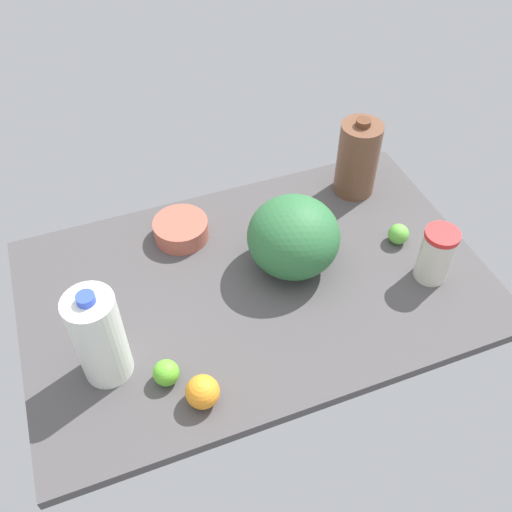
{
  "coord_description": "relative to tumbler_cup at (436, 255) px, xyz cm",
  "views": [
    {
      "loc": [
        -34.38,
        -90.63,
        116.87
      ],
      "look_at": [
        0.0,
        0.0,
        13.0
      ],
      "focal_mm": 40.0,
      "sensor_mm": 36.0,
      "label": 1
    }
  ],
  "objects": [
    {
      "name": "milk_jug",
      "position": [
        -84.7,
        1.52,
        4.57
      ],
      "size": [
        11.08,
        11.08,
        26.52
      ],
      "color": "white",
      "rests_on": "countertop"
    },
    {
      "name": "lime_loose",
      "position": [
        -72.99,
        -6.17,
        -4.89
      ],
      "size": [
        6.03,
        6.03,
        6.03
      ],
      "primitive_type": "sphere",
      "color": "#5FBC2E",
      "rests_on": "countertop"
    },
    {
      "name": "lime_near_front",
      "position": [
        -1.67,
        13.75,
        -5.02
      ],
      "size": [
        5.76,
        5.76,
        5.76
      ],
      "primitive_type": "sphere",
      "color": "#61B440",
      "rests_on": "countertop"
    },
    {
      "name": "watermelon",
      "position": [
        -32.55,
        16.61,
        2.43
      ],
      "size": [
        24.01,
        24.01,
        20.66
      ],
      "primitive_type": "ellipsoid",
      "color": "#2E6C3A",
      "rests_on": "countertop"
    },
    {
      "name": "mixing_bowl",
      "position": [
        -57.44,
        37.24,
        -5.11
      ],
      "size": [
        15.28,
        15.28,
        5.59
      ],
      "primitive_type": "cylinder",
      "color": "#B15846",
      "rests_on": "countertop"
    },
    {
      "name": "countertop",
      "position": [
        -43.83,
        14.02,
        -9.4
      ],
      "size": [
        120.0,
        76.0,
        3.0
      ],
      "primitive_type": "cube",
      "color": "#494647",
      "rests_on": "ground"
    },
    {
      "name": "orange_beside_bowl",
      "position": [
        -66.85,
        -14.06,
        -4.12
      ],
      "size": [
        7.56,
        7.56,
        7.56
      ],
      "primitive_type": "sphere",
      "color": "orange",
      "rests_on": "countertop"
    },
    {
      "name": "tumbler_cup",
      "position": [
        0.0,
        0.0,
        0.0
      ],
      "size": [
        8.81,
        8.81,
        15.73
      ],
      "color": "beige",
      "rests_on": "countertop"
    },
    {
      "name": "chocolate_milk_jug",
      "position": [
        -2.72,
        38.56,
        3.71
      ],
      "size": [
        12.11,
        12.11,
        24.78
      ],
      "color": "brown",
      "rests_on": "countertop"
    }
  ]
}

